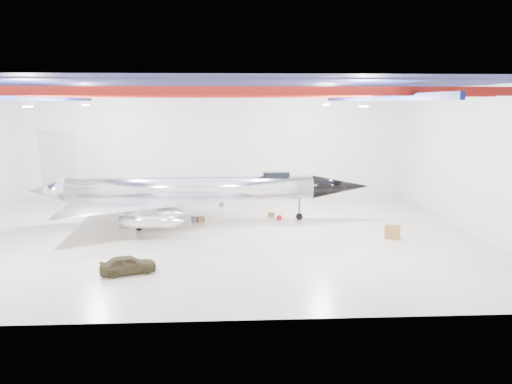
{
  "coord_description": "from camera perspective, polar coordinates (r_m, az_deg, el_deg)",
  "views": [
    {
      "loc": [
        1.84,
        -36.35,
        9.85
      ],
      "look_at": [
        3.85,
        2.0,
        2.86
      ],
      "focal_mm": 35.0,
      "sensor_mm": 36.0,
      "label": 1
    }
  ],
  "objects": [
    {
      "name": "ceiling",
      "position": [
        36.41,
        -6.03,
        12.07
      ],
      "size": [
        40.0,
        40.0,
        0.0
      ],
      "primitive_type": "plane",
      "rotation": [
        3.14,
        0.0,
        0.0
      ],
      "color": "#0A0F38",
      "rests_on": "wall_back"
    },
    {
      "name": "tool_chest",
      "position": [
        42.2,
        2.66,
        -2.94
      ],
      "size": [
        0.53,
        0.53,
        0.37
      ],
      "primitive_type": "cylinder",
      "rotation": [
        0.0,
        0.0,
        0.41
      ],
      "color": "#A81017",
      "rests_on": "floor"
    },
    {
      "name": "crate_small",
      "position": [
        45.25,
        -14.23,
        -2.38
      ],
      "size": [
        0.47,
        0.39,
        0.3
      ],
      "primitive_type": "cube",
      "rotation": [
        0.0,
        0.0,
        -0.11
      ],
      "color": "#59595B",
      "rests_on": "floor"
    },
    {
      "name": "parts_bin",
      "position": [
        43.21,
        1.75,
        -2.6
      ],
      "size": [
        0.63,
        0.54,
        0.39
      ],
      "primitive_type": "cube",
      "rotation": [
        0.0,
        0.0,
        -0.19
      ],
      "color": "olive",
      "rests_on": "floor"
    },
    {
      "name": "jeep",
      "position": [
        30.1,
        -14.44,
        -8.02
      ],
      "size": [
        3.46,
        2.21,
        1.1
      ],
      "primitive_type": "imported",
      "rotation": [
        0.0,
        0.0,
        1.88
      ],
      "color": "#3C341E",
      "rests_on": "floor"
    },
    {
      "name": "engine_drum",
      "position": [
        41.69,
        -7.07,
        -3.11
      ],
      "size": [
        0.63,
        0.63,
        0.45
      ],
      "primitive_type": "cylinder",
      "rotation": [
        0.0,
        0.0,
        0.29
      ],
      "color": "#59595B",
      "rests_on": "floor"
    },
    {
      "name": "wall_right",
      "position": [
        40.87,
        23.44,
        3.36
      ],
      "size": [
        0.0,
        30.0,
        30.0
      ],
      "primitive_type": "plane",
      "rotation": [
        1.57,
        0.0,
        -1.57
      ],
      "color": "silver",
      "rests_on": "floor"
    },
    {
      "name": "jet_aircraft",
      "position": [
        41.28,
        -7.44,
        -0.02
      ],
      "size": [
        27.99,
        16.51,
        7.63
      ],
      "rotation": [
        0.0,
        0.0,
        0.03
      ],
      "color": "silver",
      "rests_on": "floor"
    },
    {
      "name": "wall_back",
      "position": [
        51.57,
        -5.06,
        5.44
      ],
      "size": [
        40.0,
        0.0,
        40.0
      ],
      "primitive_type": "plane",
      "rotation": [
        1.57,
        0.0,
        0.0
      ],
      "color": "silver",
      "rests_on": "floor"
    },
    {
      "name": "ceiling_structure",
      "position": [
        36.4,
        -6.01,
        11.01
      ],
      "size": [
        39.5,
        29.5,
        1.08
      ],
      "color": "maroon",
      "rests_on": "ceiling"
    },
    {
      "name": "floor",
      "position": [
        37.7,
        -5.72,
        -4.88
      ],
      "size": [
        40.0,
        40.0,
        0.0
      ],
      "primitive_type": "plane",
      "color": "#BBB294",
      "rests_on": "ground"
    },
    {
      "name": "spares_box",
      "position": [
        47.48,
        -3.95,
        -1.44
      ],
      "size": [
        0.53,
        0.53,
        0.39
      ],
      "primitive_type": "cylinder",
      "rotation": [
        0.0,
        0.0,
        -0.23
      ],
      "color": "#59595B",
      "rests_on": "floor"
    },
    {
      "name": "oil_barrel",
      "position": [
        41.81,
        -6.32,
        -3.09
      ],
      "size": [
        0.69,
        0.61,
        0.41
      ],
      "primitive_type": "cube",
      "rotation": [
        0.0,
        0.0,
        0.29
      ],
      "color": "olive",
      "rests_on": "floor"
    },
    {
      "name": "toolbox_red",
      "position": [
        46.38,
        -9.77,
        -1.92
      ],
      "size": [
        0.49,
        0.45,
        0.28
      ],
      "primitive_type": "cube",
      "rotation": [
        0.0,
        0.0,
        0.4
      ],
      "color": "#A81017",
      "rests_on": "floor"
    },
    {
      "name": "desk",
      "position": [
        37.67,
        15.32,
        -4.44
      ],
      "size": [
        1.2,
        0.92,
        0.98
      ],
      "primitive_type": "cube",
      "rotation": [
        0.0,
        0.0,
        -0.41
      ],
      "color": "brown",
      "rests_on": "floor"
    }
  ]
}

